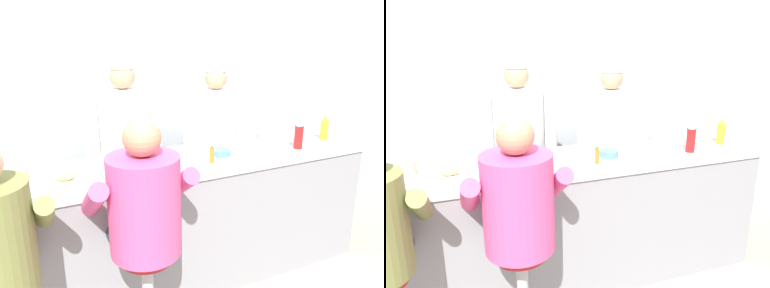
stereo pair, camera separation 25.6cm
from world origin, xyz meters
The scene contains 13 objects.
wall_back centered at (0.00, 1.59, 1.35)m, with size 10.00×0.06×2.70m.
diner_counter centered at (0.00, 0.33, 0.49)m, with size 2.99×0.65×0.98m.
ketchup_bottle_red centered at (0.95, 0.19, 1.09)m, with size 0.07×0.07×0.24m.
mustard_bottle_yellow centered at (1.30, 0.29, 1.07)m, with size 0.06×0.06×0.21m.
hot_sauce_bottle_orange centered at (0.18, 0.18, 1.03)m, with size 0.03×0.03×0.12m.
water_pitcher_clear centered at (0.91, 0.46, 1.09)m, with size 0.16×0.14×0.24m.
breakfast_plate centered at (-0.79, 0.26, 0.99)m, with size 0.26×0.26×0.05m.
cereal_bowl centered at (0.32, 0.30, 1.00)m, with size 0.14×0.14×0.05m.
coffee_mug_tan centered at (-1.04, 0.40, 1.01)m, with size 0.14×0.10×0.08m.
cup_stack_steel centered at (0.76, 0.37, 1.16)m, with size 0.10×0.10×0.37m.
diner_seated_pink centered at (-0.45, -0.19, 0.92)m, with size 0.60×0.59×1.45m.
cook_in_whites_near centered at (-0.21, 1.02, 0.95)m, with size 0.68×0.43×1.73m.
cook_in_whites_far centered at (0.64, 0.99, 0.92)m, with size 0.65×0.42×1.67m.
Camera 1 is at (-1.00, -1.99, 1.87)m, focal length 35.00 mm.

